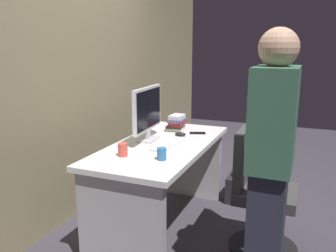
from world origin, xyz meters
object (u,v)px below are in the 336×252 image
Objects in this scene: cup_by_monitor at (123,150)px; book_stack at (177,123)px; person_at_desk at (270,169)px; monitor at (148,111)px; cell_phone at (198,133)px; desk at (163,169)px; office_chair at (258,197)px; cup_near_keyboard at (162,154)px; mouse at (180,134)px; handbag at (235,186)px; keyboard at (168,144)px.

cup_by_monitor is 0.90m from book_stack.
monitor is at bearing 62.15° from person_at_desk.
desk is at bearing 138.55° from cell_phone.
monitor reaches higher than office_chair.
desk is 1.65× the size of office_chair.
office_chair is 0.82m from cup_near_keyboard.
mouse is 0.92m from handbag.
desk is 17.73× the size of cup_near_keyboard.
monitor is 0.57m from cup_near_keyboard.
person_at_desk is (-0.54, -0.92, 0.31)m from desk.
person_at_desk is at bearing -100.28° from cup_near_keyboard.
cup_near_keyboard is 0.30m from cup_by_monitor.
book_stack is at bearing 14.37° from cup_near_keyboard.
mouse is 0.19m from cell_phone.
office_chair reaches higher than handbag.
person_at_desk is 1.19m from mouse.
monitor is at bearing 86.92° from office_chair.
mouse reaches higher than desk.
monitor reaches higher than cell_phone.
office_chair is at bearing -85.64° from keyboard.
handbag is (0.80, -0.47, -0.39)m from desk.
mouse is at bearing 46.75° from person_at_desk.
mouse is at bearing -10.87° from desk.
cell_phone is at bearing 141.70° from handbag.
book_stack is at bearing 16.32° from keyboard.
cup_by_monitor is 0.67× the size of cell_phone.
book_stack is at bearing 6.59° from desk.
office_chair is 9.40× the size of mouse.
office_chair is at bearing -91.68° from desk.
office_chair is 2.19× the size of keyboard.
person_at_desk is at bearing -161.33° from handbag.
cup_near_keyboard is (-0.68, -0.11, 0.03)m from mouse.
person_at_desk reaches higher than cup_near_keyboard.
cup_near_keyboard is at bearing -157.20° from desk.
cup_near_keyboard is (-0.40, -0.17, 0.27)m from desk.
office_chair is at bearing 13.18° from person_at_desk.
mouse is (0.81, 0.87, -0.07)m from person_at_desk.
keyboard is 1.14× the size of handbag.
cup_by_monitor reaches higher than mouse.
mouse reaches higher than handbag.
cell_phone is (0.82, -0.00, -0.04)m from cup_near_keyboard.
keyboard is at bearing -123.24° from desk.
cup_near_keyboard is at bearing -143.68° from monitor.
monitor reaches higher than cup_by_monitor.
keyboard is (0.49, 0.85, -0.08)m from person_at_desk.
office_chair is 1.06m from book_stack.
person_at_desk is 1.05m from cup_by_monitor.
cup_by_monitor reaches higher than keyboard.
book_stack is 0.93m from handbag.
cell_phone is (0.85, -0.30, -0.04)m from cup_by_monitor.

